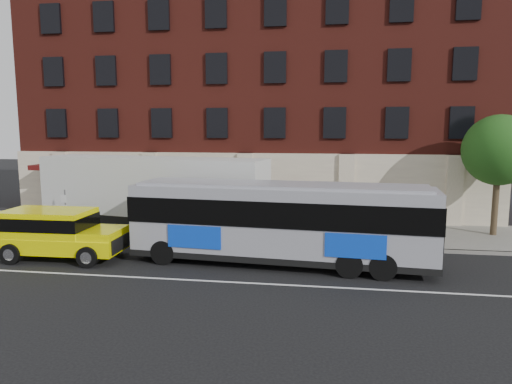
# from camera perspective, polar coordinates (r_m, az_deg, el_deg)

# --- Properties ---
(ground) EXTENTS (120.00, 120.00, 0.00)m
(ground) POSITION_cam_1_polar(r_m,az_deg,el_deg) (17.46, -8.15, -11.19)
(ground) COLOR black
(ground) RESTS_ON ground
(sidewalk) EXTENTS (60.00, 6.00, 0.15)m
(sidewalk) POSITION_cam_1_polar(r_m,az_deg,el_deg) (25.86, -2.35, -4.62)
(sidewalk) COLOR gray
(sidewalk) RESTS_ON ground
(kerb) EXTENTS (60.00, 0.25, 0.15)m
(kerb) POSITION_cam_1_polar(r_m,az_deg,el_deg) (23.00, -3.80, -6.22)
(kerb) COLOR gray
(kerb) RESTS_ON ground
(lane_line) EXTENTS (60.00, 0.12, 0.01)m
(lane_line) POSITION_cam_1_polar(r_m,az_deg,el_deg) (17.91, -7.68, -10.67)
(lane_line) COLOR silver
(lane_line) RESTS_ON ground
(building) EXTENTS (30.00, 12.10, 15.00)m
(building) POSITION_cam_1_polar(r_m,az_deg,el_deg) (33.10, 0.24, 11.22)
(building) COLOR #5E1D16
(building) RESTS_ON sidewalk
(sign_pole) EXTENTS (0.30, 0.20, 2.50)m
(sign_pole) POSITION_cam_1_polar(r_m,az_deg,el_deg) (26.02, -22.36, -2.05)
(sign_pole) COLOR slate
(sign_pole) RESTS_ON ground
(street_tree) EXTENTS (3.60, 3.60, 6.20)m
(street_tree) POSITION_cam_1_polar(r_m,az_deg,el_deg) (26.72, 27.73, 4.27)
(street_tree) COLOR #3D2F1E
(street_tree) RESTS_ON sidewalk
(city_bus) EXTENTS (12.64, 3.64, 3.42)m
(city_bus) POSITION_cam_1_polar(r_m,az_deg,el_deg) (19.32, 3.02, -3.45)
(city_bus) COLOR #9797A1
(city_bus) RESTS_ON ground
(yellow_suv) EXTENTS (5.65, 2.56, 2.15)m
(yellow_suv) POSITION_cam_1_polar(r_m,az_deg,el_deg) (22.05, -23.29, -4.40)
(yellow_suv) COLOR #FFFB00
(yellow_suv) RESTS_ON ground
(shipping_container) EXTENTS (12.62, 4.63, 4.12)m
(shipping_container) POSITION_cam_1_polar(r_m,az_deg,el_deg) (25.23, -12.58, -0.58)
(shipping_container) COLOR black
(shipping_container) RESTS_ON ground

